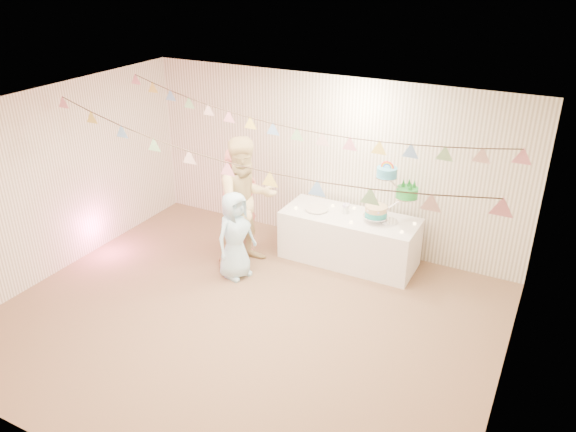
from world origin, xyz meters
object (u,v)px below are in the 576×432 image
at_px(person_adult_a, 238,203).
at_px(person_adult_b, 246,203).
at_px(person_child, 235,236).
at_px(table, 349,238).
at_px(cake_stand, 391,194).

bearing_deg(person_adult_a, person_adult_b, -97.21).
bearing_deg(person_adult_a, person_child, -122.67).
height_order(table, person_adult_b, person_adult_b).
bearing_deg(person_adult_a, table, -41.83).
xyz_separation_m(cake_stand, person_child, (-1.79, -1.17, -0.53)).
bearing_deg(person_adult_b, table, -28.79).
bearing_deg(table, person_adult_a, -161.38).
xyz_separation_m(table, person_child, (-1.24, -1.12, 0.27)).
distance_m(person_adult_a, person_adult_b, 0.35).
xyz_separation_m(person_adult_b, person_child, (0.06, -0.41, -0.32)).
bearing_deg(cake_stand, person_adult_a, -164.75).
distance_m(table, person_adult_b, 1.60).
height_order(table, person_adult_a, person_adult_a).
distance_m(cake_stand, person_adult_b, 2.01).
xyz_separation_m(table, cake_stand, (0.55, 0.05, 0.80)).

